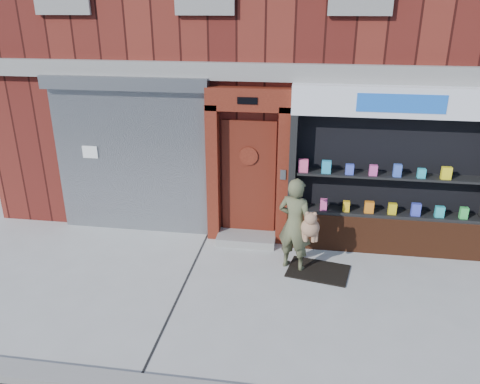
# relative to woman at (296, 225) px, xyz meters

# --- Properties ---
(ground) EXTENTS (80.00, 80.00, 0.00)m
(ground) POSITION_rel_woman_xyz_m (-0.19, -0.90, -0.82)
(ground) COLOR #9E9E99
(ground) RESTS_ON ground
(building) EXTENTS (12.00, 8.16, 8.00)m
(building) POSITION_rel_woman_xyz_m (-0.19, 5.09, 3.18)
(building) COLOR #4B1511
(building) RESTS_ON ground
(shutter_bay) EXTENTS (3.10, 0.30, 3.04)m
(shutter_bay) POSITION_rel_woman_xyz_m (-3.19, 1.02, 0.90)
(shutter_bay) COLOR gray
(shutter_bay) RESTS_ON ground
(red_door_bay) EXTENTS (1.52, 0.58, 2.90)m
(red_door_bay) POSITION_rel_woman_xyz_m (-0.94, 0.96, 0.64)
(red_door_bay) COLOR #4C160D
(red_door_bay) RESTS_ON ground
(pharmacy_bay) EXTENTS (3.50, 0.41, 3.00)m
(pharmacy_bay) POSITION_rel_woman_xyz_m (1.55, 0.91, 0.55)
(pharmacy_bay) COLOR #502513
(pharmacy_bay) RESTS_ON ground
(woman) EXTENTS (0.76, 0.58, 1.63)m
(woman) POSITION_rel_woman_xyz_m (0.00, 0.00, 0.00)
(woman) COLOR #515437
(woman) RESTS_ON ground
(doormat) EXTENTS (1.12, 0.88, 0.03)m
(doormat) POSITION_rel_woman_xyz_m (0.41, -0.07, -0.81)
(doormat) COLOR black
(doormat) RESTS_ON ground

